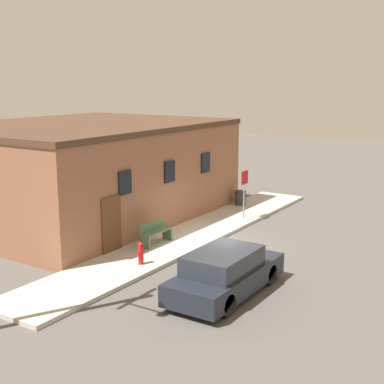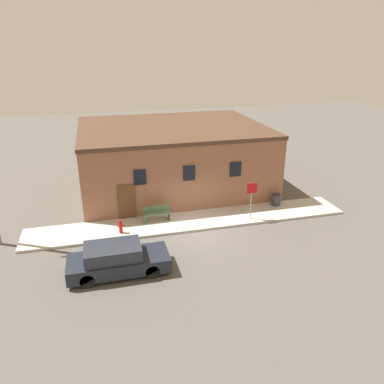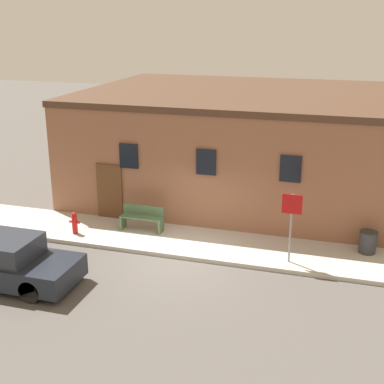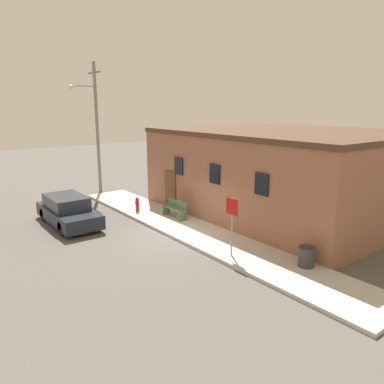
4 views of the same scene
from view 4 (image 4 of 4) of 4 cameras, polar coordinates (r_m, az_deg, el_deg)
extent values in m
plane|color=#56514C|center=(16.60, -3.57, -6.88)|extent=(80.00, 80.00, 0.00)
cube|color=#BCB7AD|center=(17.25, -0.12, -5.83)|extent=(18.49, 2.48, 0.14)
cube|color=#8E5B42|center=(20.74, 13.82, 2.77)|extent=(12.35, 9.70, 4.17)
cube|color=#4C3323|center=(20.48, 14.16, 8.86)|extent=(12.45, 9.80, 0.24)
cube|color=black|center=(19.44, -2.02, 3.98)|extent=(0.70, 0.08, 0.90)
cube|color=black|center=(17.19, 3.51, 2.77)|extent=(0.70, 0.08, 0.90)
cube|color=black|center=(15.16, 10.59, 1.18)|extent=(0.70, 0.08, 0.90)
cube|color=brown|center=(20.40, -3.31, 0.13)|extent=(1.00, 0.08, 2.20)
cylinder|color=red|center=(20.11, -8.34, -2.05)|extent=(0.19, 0.19, 0.64)
sphere|color=red|center=(20.02, -8.37, -1.03)|extent=(0.17, 0.17, 0.17)
cylinder|color=red|center=(20.21, -8.55, -1.70)|extent=(0.10, 0.08, 0.08)
cylinder|color=red|center=(19.96, -8.15, -1.87)|extent=(0.10, 0.08, 0.08)
cylinder|color=gray|center=(14.01, 6.10, -5.37)|extent=(0.06, 0.06, 2.20)
cube|color=red|center=(13.77, 6.12, -2.25)|extent=(0.61, 0.02, 0.61)
cube|color=#4C6B47|center=(19.41, -3.95, -2.75)|extent=(0.08, 0.44, 0.47)
cube|color=#4C6B47|center=(18.26, -1.46, -3.74)|extent=(0.08, 0.44, 0.47)
cube|color=#4C6B47|center=(18.76, -2.75, -2.47)|extent=(1.52, 0.44, 0.04)
cube|color=#4C6B47|center=(18.82, -2.25, -1.80)|extent=(1.52, 0.04, 0.36)
cylinder|color=#333338|center=(13.85, 17.04, -9.52)|extent=(0.55, 0.55, 0.66)
cylinder|color=#2D2D2D|center=(13.72, 17.14, -8.13)|extent=(0.58, 0.58, 0.06)
cylinder|color=gray|center=(25.29, -14.24, 9.28)|extent=(0.20, 0.20, 8.34)
cylinder|color=gray|center=(24.99, -16.26, 15.25)|extent=(0.07, 1.53, 0.07)
sphere|color=silver|center=(24.72, -17.95, 14.94)|extent=(0.32, 0.32, 0.32)
cube|color=gray|center=(25.33, -14.70, 17.20)|extent=(1.80, 0.10, 0.10)
cylinder|color=black|center=(18.13, -14.41, -4.48)|extent=(0.64, 0.20, 0.64)
cylinder|color=black|center=(17.62, -19.22, -5.31)|extent=(0.64, 0.20, 0.64)
cylinder|color=black|center=(20.64, -17.42, -2.54)|extent=(0.64, 0.20, 0.64)
cylinder|color=black|center=(20.19, -21.69, -3.21)|extent=(0.64, 0.20, 0.64)
cube|color=#1E232D|center=(19.07, -18.28, -3.32)|extent=(4.49, 1.80, 0.64)
cube|color=#282D38|center=(19.12, -18.63, -1.40)|extent=(2.47, 1.58, 0.59)
camera|label=1|loc=(30.85, -41.07, 11.20)|focal=50.00mm
camera|label=2|loc=(20.48, -66.85, 16.82)|focal=35.00mm
camera|label=3|loc=(10.36, -76.41, 13.40)|focal=50.00mm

